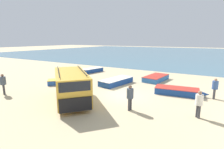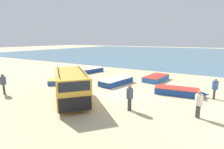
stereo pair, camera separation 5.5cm
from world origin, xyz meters
name	(u,v)px [view 1 (the left image)]	position (x,y,z in m)	size (l,w,h in m)	color
ground_plane	(122,95)	(0.00, 0.00, 0.00)	(200.00, 200.00, 0.00)	tan
sea_water	(193,53)	(0.00, 52.00, 0.00)	(120.00, 80.00, 0.01)	#477084
parked_van	(71,85)	(-2.50, -3.26, 1.21)	(5.42, 5.11, 2.32)	gold
fishing_rowboat_0	(91,70)	(-8.25, 6.80, 0.28)	(1.93, 3.98, 0.56)	navy
fishing_rowboat_1	(156,78)	(0.95, 6.57, 0.27)	(2.14, 4.43, 0.54)	#2D66AD
fishing_rowboat_2	(65,81)	(-6.66, 0.28, 0.25)	(3.37, 3.23, 0.50)	#234CA3
fishing_rowboat_3	(117,81)	(-2.06, 2.95, 0.29)	(2.20, 4.78, 0.58)	navy
fishing_rowboat_4	(178,91)	(4.00, 2.40, 0.28)	(4.23, 1.83, 0.56)	navy
fisherman_0	(215,87)	(6.57, 2.61, 0.97)	(0.42, 0.42, 1.62)	#38383D
fisherman_1	(199,102)	(5.79, -1.65, 0.97)	(0.43, 0.43, 1.62)	#38383D
fisherman_2	(3,82)	(-8.49, -4.85, 1.03)	(0.45, 0.45, 1.72)	#38383D
fisherman_3	(130,95)	(1.92, -2.65, 1.00)	(0.44, 0.44, 1.67)	#38383D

